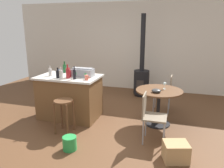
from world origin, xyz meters
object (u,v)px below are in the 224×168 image
at_px(toolbox, 83,72).
at_px(wooden_stool, 64,109).
at_px(folding_chair_far, 165,90).
at_px(bottle_3, 61,74).
at_px(kitchen_island, 70,97).
at_px(serving_bowl, 156,91).
at_px(bottle_2, 65,68).
at_px(wood_stove, 142,77).
at_px(wine_glass, 165,84).
at_px(cup_0, 60,72).
at_px(bottle_0, 74,74).
at_px(cup_1, 87,78).
at_px(cardboard_box, 176,152).
at_px(dining_table, 159,98).
at_px(bottle_4, 69,73).
at_px(bottle_1, 68,73).
at_px(plastic_bucket, 70,143).
at_px(bottle_5, 50,72).
at_px(folding_chair_near, 151,114).
at_px(bottle_6, 58,74).

bearing_deg(toolbox, wooden_stool, -95.57).
xyz_separation_m(folding_chair_far, bottle_3, (-2.01, -1.23, 0.50)).
bearing_deg(kitchen_island, serving_bowl, 0.00).
bearing_deg(kitchen_island, bottle_2, 130.30).
xyz_separation_m(wood_stove, wine_glass, (0.76, -1.74, 0.29)).
bearing_deg(cup_0, bottle_0, -36.03).
height_order(cup_1, cardboard_box, cup_1).
bearing_deg(dining_table, bottle_4, -171.69).
xyz_separation_m(kitchen_island, folding_chair_far, (1.98, 0.96, 0.05)).
bearing_deg(bottle_1, plastic_bucket, -62.74).
distance_m(bottle_3, bottle_5, 0.39).
bearing_deg(bottle_3, bottle_2, 111.70).
bearing_deg(cup_0, folding_chair_far, 18.62).
bearing_deg(serving_bowl, wooden_stool, -156.75).
relative_size(serving_bowl, cardboard_box, 0.50).
relative_size(kitchen_island, folding_chair_near, 1.53).
relative_size(kitchen_island, folding_chair_far, 1.50).
xyz_separation_m(bottle_2, bottle_4, (0.31, -0.38, -0.02)).
bearing_deg(bottle_0, folding_chair_far, 34.33).
distance_m(cup_1, cardboard_box, 2.13).
height_order(dining_table, wood_stove, wood_stove).
bearing_deg(bottle_5, folding_chair_far, 24.08).
bearing_deg(toolbox, bottle_6, -148.75).
xyz_separation_m(folding_chair_far, bottle_0, (-1.73, -1.18, 0.52)).
distance_m(dining_table, bottle_5, 2.35).
bearing_deg(folding_chair_far, dining_table, -95.79).
relative_size(bottle_0, bottle_5, 1.25).
height_order(bottle_1, serving_bowl, bottle_1).
xyz_separation_m(folding_chair_near, bottle_3, (-1.87, 0.29, 0.52)).
bearing_deg(kitchen_island, cup_1, -23.05).
xyz_separation_m(folding_chair_far, cup_1, (-1.47, -1.18, 0.46)).
relative_size(wine_glass, serving_bowl, 0.80).
bearing_deg(wooden_stool, bottle_2, 116.28).
bearing_deg(bottle_1, bottle_3, -144.87).
xyz_separation_m(cup_1, serving_bowl, (1.35, 0.22, -0.21)).
bearing_deg(bottle_1, serving_bowl, 5.95).
bearing_deg(wood_stove, wooden_stool, -110.06).
relative_size(wood_stove, wine_glass, 16.02).
bearing_deg(folding_chair_far, cup_0, -161.38).
height_order(wood_stove, wine_glass, wood_stove).
height_order(toolbox, bottle_1, bottle_1).
height_order(bottle_2, bottle_6, bottle_2).
relative_size(wine_glass, plastic_bucket, 0.62).
height_order(folding_chair_near, wood_stove, wood_stove).
distance_m(wood_stove, bottle_2, 2.33).
bearing_deg(kitchen_island, dining_table, 5.66).
bearing_deg(bottle_3, kitchen_island, 83.49).
xyz_separation_m(wood_stove, bottle_4, (-1.17, -2.11, 0.45)).
xyz_separation_m(bottle_0, bottle_1, (-0.17, 0.03, 0.01)).
bearing_deg(plastic_bucket, cup_1, 96.18).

